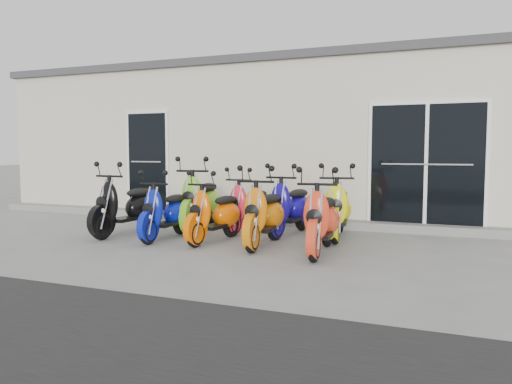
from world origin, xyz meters
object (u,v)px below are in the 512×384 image
at_px(scooter_front_blue, 166,204).
at_px(scooter_back_red, 249,199).
at_px(scooter_front_orange_a, 215,206).
at_px(scooter_back_yellow, 338,200).
at_px(scooter_front_black, 126,198).
at_px(scooter_back_green, 201,193).
at_px(scooter_front_red, 322,210).
at_px(scooter_front_orange_b, 264,205).
at_px(scooter_back_blue, 290,199).

xyz_separation_m(scooter_front_blue, scooter_back_red, (0.96, 1.20, 0.01)).
relative_size(scooter_front_blue, scooter_front_orange_a, 1.00).
height_order(scooter_front_orange_a, scooter_back_red, scooter_back_red).
bearing_deg(scooter_back_red, scooter_front_blue, -122.94).
height_order(scooter_front_orange_a, scooter_back_yellow, scooter_back_yellow).
bearing_deg(scooter_front_black, scooter_back_green, 50.15).
bearing_deg(scooter_back_red, scooter_front_red, -33.83).
relative_size(scooter_front_red, scooter_back_red, 1.06).
bearing_deg(scooter_front_blue, scooter_front_orange_a, 2.75).
bearing_deg(scooter_back_yellow, scooter_front_blue, -165.03).
height_order(scooter_back_green, scooter_back_red, scooter_back_green).
height_order(scooter_front_black, scooter_front_orange_b, scooter_front_black).
height_order(scooter_front_orange_b, scooter_back_blue, scooter_back_blue).
distance_m(scooter_front_blue, scooter_back_green, 1.08).
height_order(scooter_back_green, scooter_back_blue, scooter_back_green).
distance_m(scooter_front_black, scooter_back_red, 2.12).
xyz_separation_m(scooter_front_orange_b, scooter_back_green, (-1.63, 1.03, 0.06)).
distance_m(scooter_front_blue, scooter_back_yellow, 2.82).
bearing_deg(scooter_back_green, scooter_front_red, -34.59).
distance_m(scooter_back_green, scooter_back_red, 0.91).
bearing_deg(scooter_front_orange_b, scooter_back_yellow, 47.63).
bearing_deg(scooter_back_blue, scooter_front_blue, -141.33).
relative_size(scooter_front_blue, scooter_back_green, 0.85).
xyz_separation_m(scooter_front_red, scooter_back_blue, (-0.90, 1.33, 0.00)).
bearing_deg(scooter_front_blue, scooter_back_blue, 31.49).
distance_m(scooter_front_black, scooter_back_yellow, 3.59).
relative_size(scooter_front_orange_b, scooter_back_red, 1.06).
bearing_deg(scooter_front_blue, scooter_front_red, -5.85).
bearing_deg(scooter_front_orange_b, scooter_front_red, -17.17).
height_order(scooter_front_blue, scooter_back_blue, scooter_back_blue).
relative_size(scooter_front_red, scooter_back_green, 0.92).
bearing_deg(scooter_back_red, scooter_front_orange_a, -89.56).
relative_size(scooter_back_blue, scooter_back_yellow, 0.99).
relative_size(scooter_front_orange_a, scooter_front_orange_b, 0.93).
distance_m(scooter_front_black, scooter_back_blue, 2.81).
distance_m(scooter_front_orange_a, scooter_front_orange_b, 0.84).
distance_m(scooter_front_orange_a, scooter_back_green, 1.29).
relative_size(scooter_front_orange_a, scooter_back_green, 0.85).
bearing_deg(scooter_front_red, scooter_front_orange_b, 161.66).
xyz_separation_m(scooter_front_blue, scooter_back_blue, (1.75, 1.15, 0.05)).
bearing_deg(scooter_front_black, scooter_front_blue, -3.30).
bearing_deg(scooter_front_blue, scooter_front_orange_b, -0.39).
relative_size(scooter_front_red, scooter_back_yellow, 0.99).
relative_size(scooter_front_blue, scooter_back_red, 0.98).
bearing_deg(scooter_front_orange_b, scooter_back_blue, 83.59).
height_order(scooter_front_red, scooter_back_red, scooter_front_red).
relative_size(scooter_back_red, scooter_back_yellow, 0.93).
height_order(scooter_front_black, scooter_back_yellow, scooter_front_black).
relative_size(scooter_front_orange_a, scooter_back_red, 0.99).
distance_m(scooter_back_green, scooter_back_blue, 1.69).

